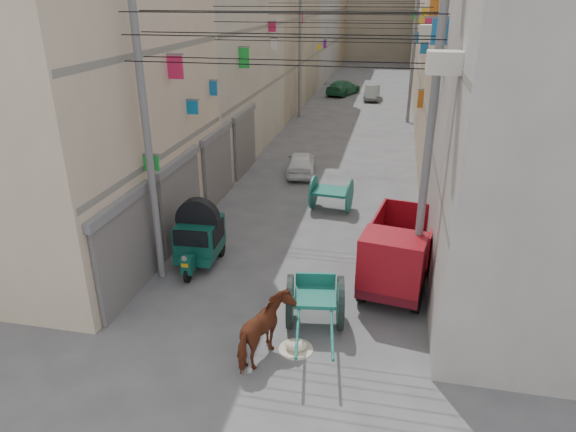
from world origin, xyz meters
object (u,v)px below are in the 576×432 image
(horse, at_px, (265,331))
(distant_car_white, at_px, (301,163))
(distant_car_grey, at_px, (372,93))
(second_cart, at_px, (331,193))
(feed_sack, at_px, (296,345))
(distant_car_green, at_px, (343,88))
(mini_truck, at_px, (397,260))
(auto_rickshaw, at_px, (199,235))
(tonga_cart, at_px, (315,301))

(horse, distance_m, distant_car_white, 13.26)
(horse, distance_m, distant_car_grey, 32.42)
(second_cart, bearing_deg, distant_car_grey, 95.26)
(feed_sack, height_order, distant_car_green, distant_car_green)
(mini_truck, distance_m, distant_car_white, 10.59)
(second_cart, relative_size, horse, 0.92)
(distant_car_grey, xyz_separation_m, distant_car_green, (-2.50, 1.73, 0.04))
(auto_rickshaw, height_order, distant_car_white, auto_rickshaw)
(mini_truck, bearing_deg, horse, -119.17)
(distant_car_white, bearing_deg, auto_rickshaw, 73.10)
(mini_truck, height_order, distant_car_grey, mini_truck)
(second_cart, height_order, distant_car_grey, second_cart)
(second_cart, bearing_deg, distant_car_green, 101.00)
(auto_rickshaw, distance_m, distant_car_grey, 28.64)
(mini_truck, xyz_separation_m, horse, (-2.82, -3.55, -0.26))
(distant_car_grey, bearing_deg, auto_rickshaw, -97.83)
(distant_car_grey, bearing_deg, feed_sack, -90.42)
(second_cart, bearing_deg, feed_sack, -82.17)
(horse, relative_size, distant_car_grey, 0.53)
(mini_truck, bearing_deg, distant_car_grey, 103.80)
(auto_rickshaw, xyz_separation_m, horse, (3.08, -4.01, -0.22))
(feed_sack, relative_size, distant_car_grey, 0.15)
(feed_sack, height_order, horse, horse)
(distant_car_grey, bearing_deg, horse, -91.51)
(mini_truck, bearing_deg, distant_car_white, 124.03)
(distant_car_green, bearing_deg, distant_car_white, 110.64)
(feed_sack, xyz_separation_m, distant_car_green, (-2.56, 33.70, 0.46))
(mini_truck, relative_size, horse, 2.25)
(mini_truck, distance_m, distant_car_green, 30.97)
(distant_car_green, bearing_deg, mini_truck, 118.56)
(tonga_cart, distance_m, horse, 1.74)
(mini_truck, height_order, second_cart, mini_truck)
(second_cart, height_order, feed_sack, second_cart)
(distant_car_grey, bearing_deg, distant_car_green, 144.79)
(auto_rickshaw, relative_size, second_cart, 1.45)
(horse, xyz_separation_m, distant_car_white, (-1.61, 13.16, -0.20))
(horse, bearing_deg, feed_sack, -130.09)
(auto_rickshaw, height_order, second_cart, auto_rickshaw)
(distant_car_grey, relative_size, distant_car_green, 0.82)
(second_cart, distance_m, distant_car_grey, 23.33)
(distant_car_white, bearing_deg, feed_sack, 92.17)
(mini_truck, relative_size, distant_car_grey, 1.20)
(tonga_cart, height_order, distant_car_white, tonga_cart)
(mini_truck, xyz_separation_m, distant_car_white, (-4.43, 9.61, -0.47))
(auto_rickshaw, distance_m, distant_car_white, 9.28)
(tonga_cart, bearing_deg, horse, -129.61)
(tonga_cart, height_order, mini_truck, mini_truck)
(tonga_cart, relative_size, mini_truck, 0.79)
(auto_rickshaw, xyz_separation_m, mini_truck, (5.90, -0.46, 0.04))
(second_cart, relative_size, distant_car_white, 0.52)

